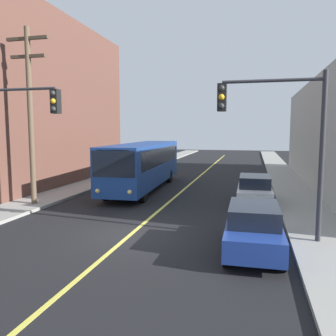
% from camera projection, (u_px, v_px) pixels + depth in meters
% --- Properties ---
extents(ground_plane, '(120.00, 120.00, 0.00)m').
position_uv_depth(ground_plane, '(131.00, 234.00, 13.54)').
color(ground_plane, black).
extents(sidewalk_left, '(2.50, 90.00, 0.15)m').
position_uv_depth(sidewalk_left, '(85.00, 186.00, 24.93)').
color(sidewalk_left, gray).
rests_on(sidewalk_left, ground).
extents(sidewalk_right, '(2.50, 90.00, 0.15)m').
position_uv_depth(sidewalk_right, '(295.00, 195.00, 21.43)').
color(sidewalk_right, gray).
rests_on(sidewalk_right, ground).
extents(lane_stripe_center, '(0.16, 60.00, 0.01)m').
position_uv_depth(lane_stripe_center, '(194.00, 181.00, 28.01)').
color(lane_stripe_center, '#D8CC4C').
rests_on(lane_stripe_center, ground).
extents(building_left_brick, '(10.00, 17.13, 12.33)m').
position_uv_depth(building_left_brick, '(21.00, 104.00, 27.24)').
color(building_left_brick, brown).
rests_on(building_left_brick, ground).
extents(city_bus, '(3.10, 12.24, 3.20)m').
position_uv_depth(city_bus, '(144.00, 163.00, 23.72)').
color(city_bus, navy).
rests_on(city_bus, ground).
extents(parked_car_blue, '(1.87, 4.42, 1.62)m').
position_uv_depth(parked_car_blue, '(254.00, 227.00, 11.52)').
color(parked_car_blue, navy).
rests_on(parked_car_blue, ground).
extents(parked_car_white, '(1.86, 4.42, 1.62)m').
position_uv_depth(parked_car_white, '(255.00, 190.00, 18.87)').
color(parked_car_white, silver).
rests_on(parked_car_white, ground).
extents(utility_pole_near, '(2.40, 0.28, 9.27)m').
position_uv_depth(utility_pole_near, '(30.00, 108.00, 18.00)').
color(utility_pole_near, brown).
rests_on(utility_pole_near, sidewalk_left).
extents(traffic_signal_left_corner, '(3.75, 0.48, 6.00)m').
position_uv_depth(traffic_signal_left_corner, '(16.00, 126.00, 14.83)').
color(traffic_signal_left_corner, '#2D2D33').
rests_on(traffic_signal_left_corner, sidewalk_left).
extents(traffic_signal_right_corner, '(3.75, 0.48, 6.00)m').
position_uv_depth(traffic_signal_right_corner, '(277.00, 125.00, 12.18)').
color(traffic_signal_right_corner, '#2D2D33').
rests_on(traffic_signal_right_corner, sidewalk_right).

